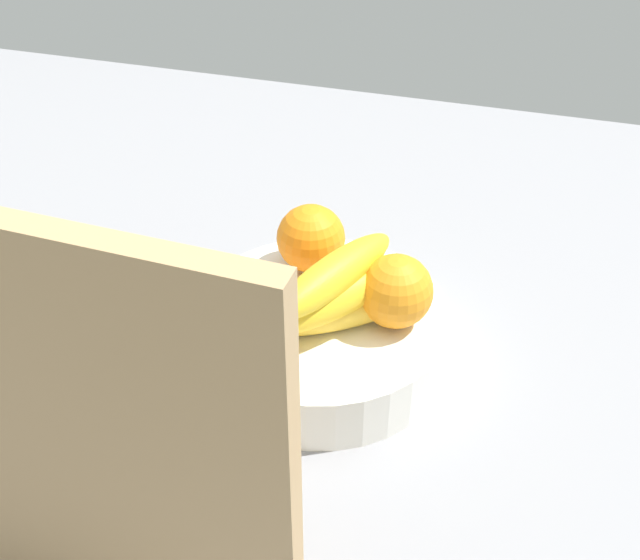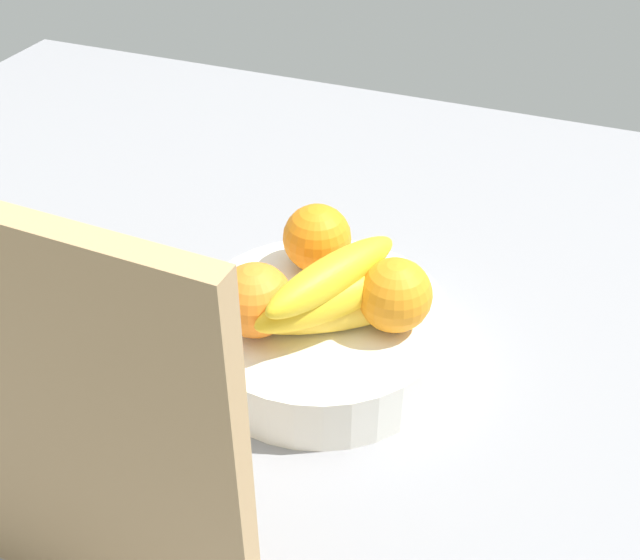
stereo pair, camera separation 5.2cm
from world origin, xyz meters
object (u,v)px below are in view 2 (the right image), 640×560
at_px(orange_front_right, 255,300).
at_px(banana_bunch, 330,296).
at_px(orange_front_left, 317,238).
at_px(fruit_bowl, 320,333).
at_px(cutting_board, 60,443).
at_px(orange_center, 395,295).

xyz_separation_m(orange_front_right, banana_bunch, (-0.07, -0.03, 0.00)).
distance_m(orange_front_left, orange_front_right, 0.12).
height_order(fruit_bowl, orange_front_left, orange_front_left).
relative_size(fruit_bowl, orange_front_left, 3.60).
relative_size(banana_bunch, cutting_board, 0.48).
height_order(orange_front_right, banana_bunch, banana_bunch).
relative_size(orange_front_right, cutting_board, 0.21).
height_order(orange_front_left, cutting_board, cutting_board).
relative_size(orange_front_left, orange_center, 1.00).
bearing_deg(banana_bunch, fruit_bowl, -49.36).
relative_size(fruit_bowl, orange_front_right, 3.60).
bearing_deg(cutting_board, orange_front_right, -89.19).
distance_m(orange_center, cutting_board, 0.36).
relative_size(orange_front_left, banana_bunch, 0.44).
xyz_separation_m(orange_center, banana_bunch, (0.06, 0.03, 0.00)).
bearing_deg(cutting_board, fruit_bowl, -97.39).
distance_m(orange_front_left, orange_center, 0.13).
bearing_deg(orange_center, orange_front_right, 24.76).
xyz_separation_m(fruit_bowl, orange_front_right, (0.05, 0.05, 0.07)).
distance_m(orange_center, banana_bunch, 0.06).
xyz_separation_m(orange_front_right, orange_center, (-0.12, -0.06, 0.00)).
bearing_deg(banana_bunch, cutting_board, 75.86).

